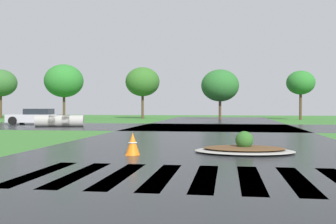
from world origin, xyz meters
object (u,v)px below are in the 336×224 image
Objects in this scene: drainage_pipe_stack at (60,121)px; traffic_cone at (133,144)px; car_white_sedan at (35,117)px; median_island at (244,149)px.

drainage_pipe_stack is 17.19m from traffic_cone.
drainage_pipe_stack is (3.51, -3.35, -0.19)m from car_white_sedan.
car_white_sedan is at bearing 136.33° from drainage_pipe_stack.
drainage_pipe_stack reaches higher than median_island.
car_white_sedan reaches higher than median_island.
drainage_pipe_stack is 5.05× the size of traffic_cone.
car_white_sedan reaches higher than drainage_pipe_stack.
car_white_sedan is 1.24× the size of drainage_pipe_stack.
traffic_cone is at bearing -161.98° from median_island.
median_island is 18.29m from drainage_pipe_stack.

